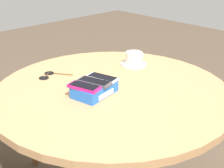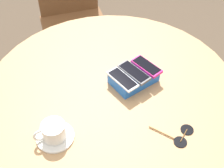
# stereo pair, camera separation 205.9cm
# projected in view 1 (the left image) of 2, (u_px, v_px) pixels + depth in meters

# --- Properties ---
(round_table) EXTENTS (1.01, 1.01, 0.73)m
(round_table) POSITION_uv_depth(u_px,v_px,m) (112.00, 112.00, 1.38)
(round_table) COLOR #2D2D2D
(round_table) RESTS_ON ground_plane
(phone_box) EXTENTS (0.19, 0.15, 0.05)m
(phone_box) POSITION_uv_depth(u_px,v_px,m) (95.00, 89.00, 1.27)
(phone_box) COLOR blue
(phone_box) RESTS_ON round_table
(phone_magenta) EXTENTS (0.09, 0.14, 0.01)m
(phone_magenta) POSITION_uv_depth(u_px,v_px,m) (84.00, 87.00, 1.22)
(phone_magenta) COLOR #D11975
(phone_magenta) RESTS_ON phone_box
(phone_gray) EXTENTS (0.09, 0.15, 0.01)m
(phone_gray) POSITION_uv_depth(u_px,v_px,m) (94.00, 82.00, 1.26)
(phone_gray) COLOR #515156
(phone_gray) RESTS_ON phone_box
(phone_white) EXTENTS (0.08, 0.14, 0.01)m
(phone_white) POSITION_uv_depth(u_px,v_px,m) (102.00, 78.00, 1.31)
(phone_white) COLOR silver
(phone_white) RESTS_ON phone_box
(saucer) EXTENTS (0.13, 0.13, 0.01)m
(saucer) POSITION_uv_depth(u_px,v_px,m) (133.00, 64.00, 1.59)
(saucer) COLOR silver
(saucer) RESTS_ON round_table
(coffee_cup) EXTENTS (0.11, 0.08, 0.06)m
(coffee_cup) POSITION_uv_depth(u_px,v_px,m) (134.00, 58.00, 1.58)
(coffee_cup) COLOR silver
(coffee_cup) RESTS_ON saucer
(sunglasses) EXTENTS (0.14, 0.12, 0.01)m
(sunglasses) POSITION_uv_depth(u_px,v_px,m) (48.00, 75.00, 1.46)
(sunglasses) COLOR black
(sunglasses) RESTS_ON round_table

